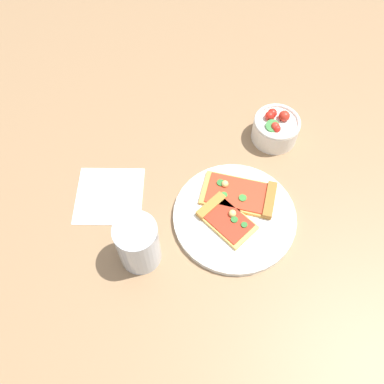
{
  "coord_description": "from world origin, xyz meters",
  "views": [
    {
      "loc": [
        0.43,
        -0.03,
        0.79
      ],
      "look_at": [
        -0.01,
        -0.1,
        0.03
      ],
      "focal_mm": 38.85,
      "sensor_mm": 36.0,
      "label": 1
    }
  ],
  "objects_px": {
    "paper_napkin": "(109,195)",
    "soda_glass": "(138,244)",
    "plate": "(234,217)",
    "pizza_slice_near": "(243,195)",
    "pizza_slice_far": "(224,217)",
    "salad_bowl": "(276,128)"
  },
  "relations": [
    {
      "from": "plate",
      "to": "paper_napkin",
      "type": "height_order",
      "value": "plate"
    },
    {
      "from": "pizza_slice_far",
      "to": "soda_glass",
      "type": "xyz_separation_m",
      "value": [
        0.1,
        -0.16,
        0.04
      ]
    },
    {
      "from": "salad_bowl",
      "to": "soda_glass",
      "type": "xyz_separation_m",
      "value": [
        0.35,
        -0.25,
        0.02
      ]
    },
    {
      "from": "soda_glass",
      "to": "paper_napkin",
      "type": "distance_m",
      "value": 0.17
    },
    {
      "from": "soda_glass",
      "to": "plate",
      "type": "bearing_deg",
      "value": 122.98
    },
    {
      "from": "plate",
      "to": "paper_napkin",
      "type": "bearing_deg",
      "value": -92.4
    },
    {
      "from": "plate",
      "to": "pizza_slice_near",
      "type": "height_order",
      "value": "pizza_slice_near"
    },
    {
      "from": "plate",
      "to": "pizza_slice_near",
      "type": "relative_size",
      "value": 1.63
    },
    {
      "from": "pizza_slice_far",
      "to": "salad_bowl",
      "type": "xyz_separation_m",
      "value": [
        -0.25,
        0.09,
        0.01
      ]
    },
    {
      "from": "plate",
      "to": "salad_bowl",
      "type": "relative_size",
      "value": 2.42
    },
    {
      "from": "salad_bowl",
      "to": "soda_glass",
      "type": "distance_m",
      "value": 0.43
    },
    {
      "from": "paper_napkin",
      "to": "soda_glass",
      "type": "bearing_deg",
      "value": 38.42
    },
    {
      "from": "pizza_slice_near",
      "to": "salad_bowl",
      "type": "distance_m",
      "value": 0.19
    },
    {
      "from": "salad_bowl",
      "to": "soda_glass",
      "type": "relative_size",
      "value": 0.9
    },
    {
      "from": "salad_bowl",
      "to": "plate",
      "type": "bearing_deg",
      "value": -16.84
    },
    {
      "from": "salad_bowl",
      "to": "paper_napkin",
      "type": "relative_size",
      "value": 0.74
    },
    {
      "from": "plate",
      "to": "soda_glass",
      "type": "distance_m",
      "value": 0.22
    },
    {
      "from": "plate",
      "to": "pizza_slice_near",
      "type": "xyz_separation_m",
      "value": [
        -0.05,
        0.01,
        0.01
      ]
    },
    {
      "from": "pizza_slice_far",
      "to": "salad_bowl",
      "type": "relative_size",
      "value": 1.25
    },
    {
      "from": "soda_glass",
      "to": "paper_napkin",
      "type": "relative_size",
      "value": 0.82
    },
    {
      "from": "pizza_slice_far",
      "to": "soda_glass",
      "type": "bearing_deg",
      "value": -56.83
    },
    {
      "from": "pizza_slice_far",
      "to": "salad_bowl",
      "type": "bearing_deg",
      "value": 159.76
    }
  ]
}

